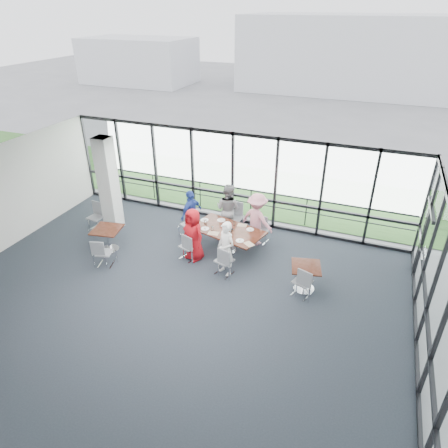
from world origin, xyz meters
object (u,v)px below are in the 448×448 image
(chair_spare_lb, at_px, (96,217))
(diner_end, at_px, (191,214))
(structural_column, at_px, (109,185))
(diner_near_right, at_px, (226,249))
(side_table_right, at_px, (306,270))
(main_table, at_px, (228,233))
(diner_far_right, at_px, (257,219))
(chair_main_fl, at_px, (235,218))
(chair_main_fr, at_px, (261,230))
(diner_near_left, at_px, (193,235))
(chair_main_nr, at_px, (224,261))
(chair_main_end, at_px, (188,224))
(chair_spare_r, at_px, (302,282))
(diner_far_left, at_px, (228,209))
(side_table_left, at_px, (107,232))
(chair_main_nl, at_px, (188,246))
(chair_spare_la, at_px, (104,253))

(chair_spare_lb, bearing_deg, diner_end, -158.78)
(structural_column, height_order, diner_near_right, structural_column)
(side_table_right, bearing_deg, main_table, 158.15)
(main_table, relative_size, diner_far_right, 1.39)
(main_table, bearing_deg, chair_main_fl, 114.50)
(side_table_right, relative_size, chair_main_fr, 1.12)
(diner_near_left, distance_m, chair_spare_lb, 3.87)
(chair_main_nr, height_order, chair_main_end, chair_main_nr)
(diner_near_left, bearing_deg, chair_main_fl, 98.11)
(chair_main_end, xyz_separation_m, chair_spare_lb, (-3.06, -0.81, 0.07))
(main_table, height_order, chair_spare_r, chair_spare_r)
(main_table, bearing_deg, diner_near_right, -56.92)
(diner_near_left, height_order, diner_far_left, diner_far_left)
(diner_far_right, distance_m, chair_main_nr, 2.02)
(chair_main_fl, bearing_deg, structural_column, 18.85)
(diner_end, height_order, chair_spare_r, diner_end)
(diner_far_left, bearing_deg, main_table, 120.90)
(main_table, height_order, chair_main_nr, chair_main_nr)
(chair_main_fr, bearing_deg, side_table_left, 39.44)
(chair_main_nl, relative_size, chair_main_fr, 1.08)
(diner_far_right, xyz_separation_m, diner_end, (-2.14, -0.31, -0.05))
(diner_near_right, height_order, chair_main_nr, diner_near_right)
(structural_column, xyz_separation_m, chair_main_nr, (4.52, -1.14, -1.15))
(chair_main_nl, bearing_deg, side_table_left, -150.81)
(chair_spare_lb, bearing_deg, chair_main_fr, -160.31)
(diner_near_right, relative_size, chair_main_nr, 1.80)
(chair_main_end, height_order, chair_spare_la, chair_spare_la)
(structural_column, bearing_deg, chair_spare_r, -10.76)
(diner_near_right, height_order, diner_far_left, diner_far_left)
(structural_column, bearing_deg, chair_main_fr, 10.80)
(side_table_left, bearing_deg, chair_spare_lb, 141.75)
(side_table_right, relative_size, chair_main_end, 1.13)
(side_table_right, xyz_separation_m, diner_near_left, (-3.41, 0.28, 0.21))
(structural_column, height_order, chair_spare_lb, structural_column)
(side_table_right, bearing_deg, chair_main_nl, 177.05)
(main_table, relative_size, chair_main_end, 2.96)
(diner_near_left, height_order, chair_main_fl, diner_near_left)
(diner_far_right, bearing_deg, side_table_right, 155.93)
(diner_near_right, relative_size, diner_far_left, 0.93)
(chair_spare_la, relative_size, chair_spare_r, 0.97)
(chair_main_nl, relative_size, chair_main_nr, 0.97)
(diner_far_left, relative_size, diner_far_right, 1.01)
(structural_column, relative_size, diner_near_right, 1.95)
(chair_main_fr, relative_size, chair_spare_la, 0.95)
(chair_main_fr, height_order, chair_spare_lb, chair_spare_lb)
(structural_column, relative_size, chair_main_nr, 3.52)
(diner_end, bearing_deg, chair_main_nr, 61.59)
(diner_far_left, distance_m, chair_spare_la, 4.14)
(structural_column, distance_m, chair_main_nl, 3.53)
(chair_main_fl, bearing_deg, diner_end, 33.54)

